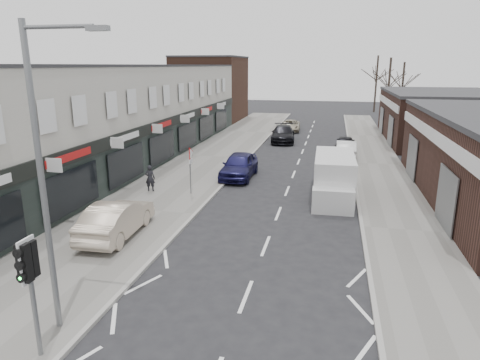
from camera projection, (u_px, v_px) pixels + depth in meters
The scene contains 20 objects.
ground at pixel (231, 334), 11.65m from camera, with size 160.00×160.00×0.00m, color black.
pavement_left at pixel (213, 157), 33.78m from camera, with size 5.50×64.00×0.12m, color slate.
pavement_right at pixel (378, 164), 31.21m from camera, with size 3.50×64.00×0.12m, color slate.
shop_terrace_left at pixel (116, 114), 31.90m from camera, with size 8.00×41.00×7.10m, color beige.
brick_block_far at pixel (211, 89), 55.84m from camera, with size 8.00×10.00×8.00m, color #43281C.
right_unit_far at pixel (442, 118), 40.57m from camera, with size 10.00×16.00×4.50m, color #39211A.
tree_far_a at pixel (386, 122), 55.08m from camera, with size 3.60×3.60×8.00m, color #382D26, non-canonical shape.
tree_far_b at pixel (399, 117), 60.23m from camera, with size 3.60×3.60×7.50m, color #382D26, non-canonical shape.
tree_far_c at pixel (374, 112), 66.51m from camera, with size 3.60×3.60×8.50m, color #382D26, non-canonical shape.
traffic_light at pixel (29, 271), 10.03m from camera, with size 0.28×0.60×3.10m.
street_lamp at pixel (46, 167), 10.63m from camera, with size 2.23×0.22×8.00m.
warning_sign at pixel (191, 157), 23.46m from camera, with size 0.12×0.80×2.70m.
white_van at pixel (334, 177), 23.52m from camera, with size 2.21×6.01×2.33m.
sedan_on_pavement at pixel (117, 219), 17.86m from camera, with size 1.60×4.58×1.51m, color #BFAE99.
pedestrian at pixel (150, 178), 24.25m from camera, with size 0.55×0.36×1.51m, color black.
parked_car_left_a at pixel (239, 165), 27.64m from camera, with size 1.91×4.74×1.61m, color #161542.
parked_car_left_b at pixel (283, 134), 40.56m from camera, with size 2.14×5.26×1.53m, color black.
parked_car_left_c at pixel (290, 126), 47.17m from camera, with size 2.03×4.39×1.22m, color #A59B84.
parked_car_right_a at pixel (346, 149), 33.46m from camera, with size 1.48×4.24×1.40m, color silver.
parked_car_right_b at pixel (345, 143), 36.65m from camera, with size 1.50×3.74×1.27m, color black.
Camera 1 is at (2.40, -9.88, 7.08)m, focal length 32.00 mm.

